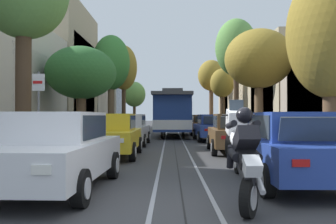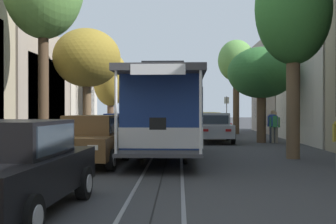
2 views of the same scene
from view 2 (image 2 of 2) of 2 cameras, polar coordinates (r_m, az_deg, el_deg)
name	(u,v)px [view 2 (image 2 of 2)]	position (r m, az deg, el deg)	size (l,w,h in m)	color
ground_plane	(168,154)	(16.79, -0.04, -5.71)	(160.00, 160.00, 0.00)	#38383A
trolley_track_rails	(166,163)	(14.14, -0.34, -6.83)	(1.14, 54.59, 0.01)	gray
parked_car_white_near_left	(205,122)	(33.95, 4.99, -1.31)	(2.10, 4.40, 1.58)	silver
parked_car_yellow_second_left	(208,124)	(28.22, 5.37, -1.64)	(2.03, 4.37, 1.58)	gold
parked_car_silver_mid_left	(214,127)	(23.06, 6.22, -2.08)	(2.04, 4.38, 1.58)	#B7B7BC
parked_car_blue_near_right	(142,122)	(33.41, -3.47, -1.33)	(2.03, 4.37, 1.58)	#233D93
parked_car_brown_second_right	(135,125)	(26.86, -4.52, -1.74)	(2.14, 4.42, 1.58)	brown
parked_car_blue_mid_right	(122,130)	(20.24, -6.24, -2.41)	(2.08, 4.40, 1.58)	#233D93
parked_car_brown_fourth_right	(92,140)	(13.80, -10.20, -3.70)	(2.10, 4.40, 1.58)	brown
parked_car_black_fifth_right	(11,167)	(7.61, -20.33, -7.00)	(2.13, 4.42, 1.58)	black
street_tree_kerb_left_near	(236,62)	(31.15, 9.15, 6.61)	(2.62, 2.81, 6.80)	#4C3826
street_tree_kerb_left_second	(261,73)	(23.33, 12.45, 5.09)	(3.63, 3.88, 5.12)	brown
street_tree_kerb_left_mid	(293,12)	(16.31, 16.49, 12.83)	(2.75, 2.32, 7.45)	brown
street_tree_kerb_right_near	(111,80)	(31.13, -7.74, 4.30)	(2.53, 2.74, 5.94)	brown
street_tree_kerb_right_second	(87,59)	(23.19, -10.85, 7.05)	(3.58, 3.66, 6.09)	brown
cable_car_trolley	(167,112)	(15.85, -0.13, -0.05)	(2.76, 9.17, 3.28)	navy
motorcycle_with_rider	(163,120)	(35.39, -0.74, -1.02)	(0.51, 1.87, 1.78)	black
pedestrian_on_right_pavement	(275,125)	(23.05, 14.16, -1.74)	(0.55, 0.38, 1.66)	slate
pedestrian_crossing_far	(273,124)	(23.08, 13.89, -1.63)	(0.55, 0.40, 1.74)	#282D38
fire_hydrant	(231,129)	(29.13, 8.44, -2.32)	(0.40, 0.22, 0.84)	red
street_sign_post	(227,110)	(31.35, 7.89, 0.21)	(0.36, 0.08, 2.75)	slate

